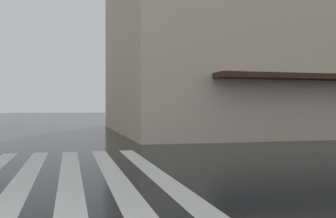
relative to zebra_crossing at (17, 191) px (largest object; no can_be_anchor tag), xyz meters
The scene contains 1 object.
zebra_crossing is the anchor object (origin of this frame).
Camera 1 is at (-4.01, -1.66, 1.61)m, focal length 42.08 mm.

